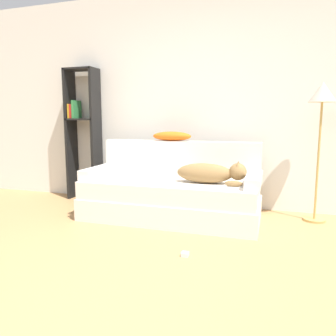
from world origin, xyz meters
TOP-DOWN VIEW (x-y plane):
  - ground_plane at (0.00, 0.00)m, footprint 20.00×20.00m
  - wall_back at (0.00, 2.43)m, footprint 7.09×0.06m
  - couch at (-0.18, 1.70)m, footprint 1.94×0.86m
  - couch_backrest at (-0.18, 2.06)m, footprint 1.90×0.15m
  - couch_arm_left at (-1.08, 1.70)m, footprint 0.15×0.67m
  - couch_arm_right at (0.71, 1.70)m, footprint 0.15×0.67m
  - dog at (0.27, 1.66)m, footprint 0.73×0.24m
  - laptop at (-0.32, 1.65)m, footprint 0.36×0.30m
  - throw_pillow at (-0.28, 2.06)m, footprint 0.48×0.18m
  - bookshelf at (-1.62, 2.25)m, footprint 0.43×0.26m
  - floor_lamp at (1.35, 2.09)m, footprint 0.28×0.28m
  - power_adapter at (0.24, 0.74)m, footprint 0.06×0.06m

SIDE VIEW (x-z plane):
  - ground_plane at x=0.00m, z-range 0.00..0.00m
  - power_adapter at x=0.24m, z-range 0.00..0.03m
  - couch at x=-0.18m, z-range 0.00..0.43m
  - laptop at x=-0.32m, z-range 0.44..0.45m
  - couch_arm_left at x=-1.08m, z-range 0.44..0.54m
  - couch_arm_right at x=0.71m, z-range 0.44..0.54m
  - dog at x=0.27m, z-range 0.42..0.67m
  - couch_backrest at x=-0.18m, z-range 0.44..0.85m
  - throw_pillow at x=-0.28m, z-range 0.85..0.96m
  - bookshelf at x=-1.62m, z-range 0.10..1.88m
  - floor_lamp at x=1.35m, z-range 0.51..2.00m
  - wall_back at x=0.00m, z-range 0.00..2.70m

